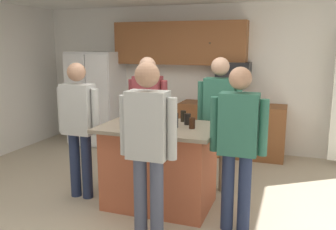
{
  "coord_description": "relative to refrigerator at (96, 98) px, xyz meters",
  "views": [
    {
      "loc": [
        1.58,
        -3.63,
        1.91
      ],
      "look_at": [
        0.14,
        0.47,
        1.05
      ],
      "focal_mm": 38.44,
      "sensor_mm": 36.0,
      "label": 1
    }
  ],
  "objects": [
    {
      "name": "tumbler_amber",
      "position": [
        2.33,
        -2.23,
        0.18
      ],
      "size": [
        0.07,
        0.07,
        0.17
      ],
      "color": "black",
      "rests_on": "kitchen_island"
    },
    {
      "name": "cabinet_run_lower",
      "position": [
        2.6,
        0.1,
        -0.43
      ],
      "size": [
        1.8,
        0.63,
        0.9
      ],
      "color": "brown",
      "rests_on": "ground"
    },
    {
      "name": "person_host_foreground",
      "position": [
        2.33,
        -3.01,
        0.13
      ],
      "size": [
        0.57,
        0.23,
        1.75
      ],
      "rotation": [
        0.0,
        0.0,
        1.8
      ],
      "color": "#4C5166",
      "rests_on": "ground"
    },
    {
      "name": "kitchen_island",
      "position": [
        2.14,
        -2.21,
        -0.39
      ],
      "size": [
        1.35,
        0.92,
        0.98
      ],
      "color": "#AD5638",
      "rests_on": "ground"
    },
    {
      "name": "back_wall",
      "position": [
        2.0,
        0.42,
        0.42
      ],
      "size": [
        6.4,
        0.1,
        2.6
      ],
      "primitive_type": "cube",
      "color": "white",
      "rests_on": "ground"
    },
    {
      "name": "floor",
      "position": [
        2.0,
        -2.38,
        -0.88
      ],
      "size": [
        7.04,
        7.04,
        0.0
      ],
      "primitive_type": "plane",
      "color": "#B7A88E",
      "rests_on": "ground"
    },
    {
      "name": "person_guest_right",
      "position": [
        1.69,
        -1.48,
        0.13
      ],
      "size": [
        0.57,
        0.23,
        1.74
      ],
      "rotation": [
        0.0,
        0.0,
        -1.02
      ],
      "color": "tan",
      "rests_on": "ground"
    },
    {
      "name": "microwave_over_range",
      "position": [
        2.6,
        0.12,
        0.57
      ],
      "size": [
        0.56,
        0.4,
        0.32
      ],
      "primitive_type": "cube",
      "color": "black"
    },
    {
      "name": "glass_pilsner",
      "position": [
        2.43,
        -2.05,
        0.16
      ],
      "size": [
        0.08,
        0.08,
        0.13
      ],
      "color": "black",
      "rests_on": "kitchen_island"
    },
    {
      "name": "cabinet_run_upper",
      "position": [
        1.6,
        0.22,
        1.04
      ],
      "size": [
        2.4,
        0.38,
        0.75
      ],
      "color": "brown"
    },
    {
      "name": "mug_blue_stoneware",
      "position": [
        2.1,
        -2.43,
        0.15
      ],
      "size": [
        0.12,
        0.08,
        0.1
      ],
      "color": "#4C6B99",
      "rests_on": "kitchen_island"
    },
    {
      "name": "person_guest_left",
      "position": [
        2.7,
        -1.53,
        0.13
      ],
      "size": [
        0.57,
        0.23,
        1.75
      ],
      "rotation": [
        0.0,
        0.0,
        -2.26
      ],
      "color": "tan",
      "rests_on": "ground"
    },
    {
      "name": "refrigerator",
      "position": [
        0.0,
        0.0,
        0.0
      ],
      "size": [
        0.93,
        0.76,
        1.77
      ],
      "color": "white",
      "rests_on": "ground"
    },
    {
      "name": "glass_dark_ale",
      "position": [
        2.33,
        -1.91,
        0.16
      ],
      "size": [
        0.07,
        0.07,
        0.14
      ],
      "color": "black",
      "rests_on": "kitchen_island"
    },
    {
      "name": "person_elder_center",
      "position": [
        3.09,
        -2.52,
        0.1
      ],
      "size": [
        0.57,
        0.22,
        1.7
      ],
      "rotation": [
        0.0,
        0.0,
        2.83
      ],
      "color": "#232D4C",
      "rests_on": "ground"
    },
    {
      "name": "glass_stout_tall",
      "position": [
        2.53,
        -2.23,
        0.16
      ],
      "size": [
        0.07,
        0.07,
        0.12
      ],
      "color": "#32190D",
      "rests_on": "kitchen_island"
    },
    {
      "name": "mug_ceramic_white",
      "position": [
        1.86,
        -2.51,
        0.15
      ],
      "size": [
        0.13,
        0.09,
        0.1
      ],
      "color": "white",
      "rests_on": "kitchen_island"
    },
    {
      "name": "person_guest_by_door",
      "position": [
        1.12,
        -2.32,
        0.09
      ],
      "size": [
        0.57,
        0.22,
        1.69
      ],
      "rotation": [
        0.0,
        0.0,
        0.1
      ],
      "color": "#232D4C",
      "rests_on": "ground"
    }
  ]
}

